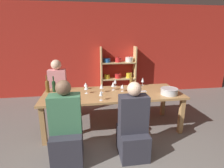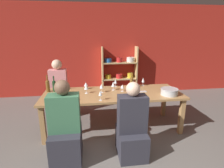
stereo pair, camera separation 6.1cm
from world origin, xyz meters
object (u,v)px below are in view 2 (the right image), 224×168
Objects in this scene: wine_bottle_amber at (54,85)px; wine_glass_empty_b at (63,87)px; wine_glass_white_a at (100,93)px; wine_glass_white_b at (101,86)px; dining_table at (113,97)px; wine_glass_empty_d at (143,80)px; wine_bottle_green at (48,85)px; wine_glass_red_c at (86,87)px; wine_bottle_dark at (132,82)px; wine_glass_red_d at (122,87)px; wine_glass_empty_a at (69,95)px; wine_glass_red_a at (86,84)px; wine_glass_red_b at (130,87)px; person_far_a at (59,95)px; mixing_bowl at (169,92)px; wine_glass_empty_c at (113,84)px; shelf_unit at (120,75)px; cell_phone at (143,92)px; person_near_a at (66,132)px; wine_glass_red_e at (115,82)px; person_near_b at (132,130)px.

wine_glass_empty_b is (0.19, -0.15, -0.01)m from wine_bottle_amber.
wine_glass_white_b is (0.05, 0.42, -0.00)m from wine_glass_white_a.
wine_glass_empty_d reaches higher than dining_table.
wine_bottle_green is 2.02× the size of wine_glass_red_c.
wine_glass_white_a is 0.82m from wine_glass_empty_b.
wine_glass_red_d is (-0.24, -0.22, -0.03)m from wine_bottle_dark.
wine_glass_empty_a is (0.46, -0.59, -0.00)m from wine_bottle_green.
wine_glass_red_a is at bearing 110.11° from wine_glass_white_a.
wine_glass_red_d is 1.14m from wine_glass_empty_b.
dining_table is at bearing -146.87° from wine_bottle_dark.
wine_glass_empty_d reaches higher than wine_glass_empty_b.
wine_glass_empty_d reaches higher than wine_glass_red_b.
person_far_a reaches higher than wine_glass_empty_b.
wine_glass_white_b is 0.73m from wine_glass_empty_b.
wine_glass_empty_c reaches higher than mixing_bowl.
shelf_unit is 1.14× the size of person_far_a.
cell_phone is at bearing 22.24° from wine_glass_white_a.
wine_glass_empty_b is (-1.28, 0.12, 0.00)m from wine_glass_red_b.
person_near_a reaches higher than wine_glass_red_a.
wine_glass_white_a is 0.13× the size of person_far_a.
wine_glass_red_c is at bearing -8.19° from wine_glass_empty_b.
wine_glass_white_a is at bearing 127.86° from person_far_a.
dining_table is at bearing 177.01° from wine_glass_red_b.
cell_phone is (0.48, -0.42, -0.11)m from wine_glass_red_e.
wine_glass_red_b is (1.47, -0.27, -0.01)m from wine_bottle_amber.
dining_table is 18.51× the size of wine_glass_red_a.
cell_phone is (1.84, -0.25, -0.13)m from wine_bottle_green.
person_far_a reaches higher than wine_bottle_green.
wine_glass_red_a is 0.87× the size of wine_glass_red_b.
wine_glass_red_b is at bearing -21.65° from wine_glass_red_a.
wine_bottle_green reaches higher than wine_glass_red_b.
wine_glass_red_b is (-0.15, -2.01, 0.22)m from shelf_unit.
wine_glass_empty_c is (-1.00, 0.43, 0.06)m from mixing_bowl.
wine_glass_red_a is 0.90× the size of wine_glass_empty_b.
mixing_bowl is 1.97m from person_near_a.
wine_glass_white_b is 1.08m from person_near_b.
shelf_unit is at bearing 59.05° from wine_glass_red_a.
dining_table is 1.29m from wine_bottle_green.
person_near_a reaches higher than mixing_bowl.
person_far_a reaches higher than wine_bottle_dark.
wine_glass_red_d is at bearing 88.32° from person_near_b.
wine_glass_red_d is (-0.29, -1.92, 0.21)m from shelf_unit.
wine_glass_white_b is at bearing -4.18° from wine_glass_empty_b.
wine_glass_white_a is at bearing -35.29° from wine_bottle_amber.
wine_glass_red_e is at bearing 163.90° from person_far_a.
wine_glass_red_d is at bearing -148.07° from wine_glass_empty_d.
shelf_unit reaches higher than wine_glass_red_e.
dining_table is 8.55× the size of wine_bottle_amber.
person_far_a is at bearing 128.95° from person_near_b.
wine_glass_empty_c is at bearing 26.91° from wine_glass_white_b.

